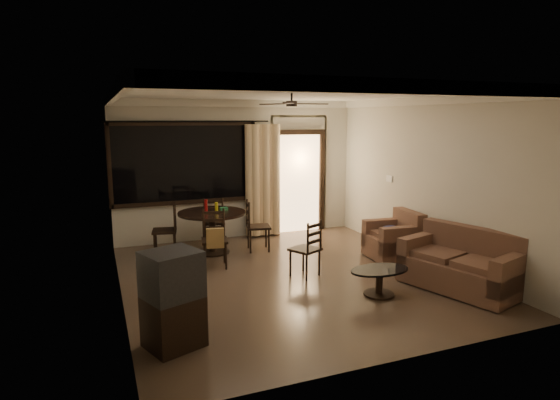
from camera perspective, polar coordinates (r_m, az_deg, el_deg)
name	(u,v)px	position (r m, az deg, el deg)	size (l,w,h in m)	color
ground	(291,277)	(7.39, 1.34, -9.36)	(5.50, 5.50, 0.00)	#7F6651
room_shell	(284,151)	(8.85, 0.44, 5.99)	(5.50, 6.70, 5.50)	beige
dining_table	(212,220)	(8.60, -8.27, -2.49)	(1.23, 1.23, 0.99)	black
dining_chair_west	(166,240)	(8.69, -13.77, -4.74)	(0.49, 0.49, 0.95)	black
dining_chair_east	(258,236)	(8.75, -2.73, -4.35)	(0.49, 0.49, 0.95)	black
dining_chair_south	(215,249)	(7.84, -7.95, -5.96)	(0.49, 0.54, 0.95)	black
dining_chair_north	(214,231)	(9.20, -8.08, -3.72)	(0.49, 0.49, 0.95)	black
tv_cabinet	(173,299)	(5.23, -12.93, -11.70)	(0.69, 0.66, 1.06)	black
sofa	(462,266)	(7.29, 21.35, -7.49)	(1.28, 1.78, 0.86)	#41291E
armchair	(395,239)	(8.49, 13.88, -4.68)	(0.89, 0.89, 0.82)	#41291E
coffee_table	(379,278)	(6.73, 12.03, -9.24)	(0.87, 0.52, 0.38)	black
side_chair	(306,259)	(7.36, 3.13, -7.24)	(0.53, 0.53, 0.90)	black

